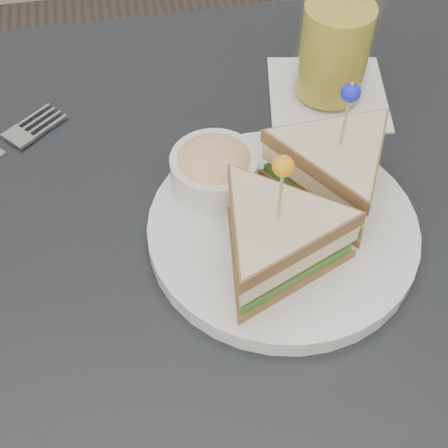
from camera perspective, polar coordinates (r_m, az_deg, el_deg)
table at (r=0.61m, az=-0.76°, el=-8.39°), size 0.80×0.80×0.75m
plate_meal at (r=0.54m, az=6.20°, el=1.74°), size 0.28×0.27×0.14m
drink_set at (r=0.67m, az=10.22°, el=16.33°), size 0.15×0.15×0.16m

